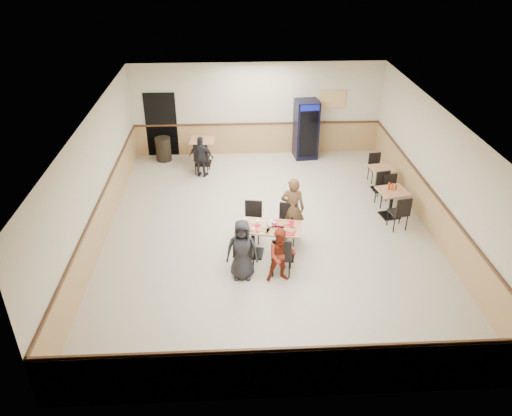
{
  "coord_description": "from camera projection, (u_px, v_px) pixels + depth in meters",
  "views": [
    {
      "loc": [
        -0.85,
        -10.45,
        6.58
      ],
      "look_at": [
        -0.33,
        -0.5,
        0.97
      ],
      "focal_mm": 35.0,
      "sensor_mm": 36.0,
      "label": 1
    }
  ],
  "objects": [
    {
      "name": "side_table_near_chair_north",
      "position": [
        385.0,
        189.0,
        13.34
      ],
      "size": [
        0.51,
        0.51,
        0.94
      ],
      "primitive_type": null,
      "rotation": [
        0.0,
        0.0,
        0.19
      ],
      "color": "black",
      "rests_on": "ground"
    },
    {
      "name": "side_table_far_chair_north",
      "position": [
        376.0,
        168.0,
        14.62
      ],
      "size": [
        0.45,
        0.45,
        0.86
      ],
      "primitive_type": null,
      "rotation": [
        0.0,
        0.0,
        0.13
      ],
      "color": "black",
      "rests_on": "ground"
    },
    {
      "name": "diner_woman_right",
      "position": [
        281.0,
        255.0,
        10.38
      ],
      "size": [
        0.64,
        0.52,
        1.26
      ],
      "primitive_type": "imported",
      "rotation": [
        0.0,
        0.0,
        0.07
      ],
      "color": "maroon",
      "rests_on": "ground"
    },
    {
      "name": "trash_bin",
      "position": [
        163.0,
        149.0,
        15.99
      ],
      "size": [
        0.49,
        0.49,
        0.77
      ],
      "primitive_type": "cylinder",
      "color": "black",
      "rests_on": "ground"
    },
    {
      "name": "room_shell",
      "position": [
        323.0,
        166.0,
        14.37
      ],
      "size": [
        10.0,
        10.0,
        10.0
      ],
      "color": "silver",
      "rests_on": "ground"
    },
    {
      "name": "pepsi_cooler",
      "position": [
        306.0,
        129.0,
        15.96
      ],
      "size": [
        0.78,
        0.79,
        1.89
      ],
      "rotation": [
        0.0,
        0.0,
        0.1
      ],
      "color": "black",
      "rests_on": "ground"
    },
    {
      "name": "main_table",
      "position": [
        269.0,
        236.0,
        11.23
      ],
      "size": [
        1.55,
        0.98,
        0.77
      ],
      "rotation": [
        0.0,
        0.0,
        -0.19
      ],
      "color": "black",
      "rests_on": "ground"
    },
    {
      "name": "back_table_chair_lone",
      "position": [
        202.0,
        157.0,
        15.12
      ],
      "size": [
        0.51,
        0.51,
        1.02
      ],
      "primitive_type": null,
      "rotation": [
        0.0,
        0.0,
        3.05
      ],
      "color": "black",
      "rests_on": "ground"
    },
    {
      "name": "side_table_near_chair_south",
      "position": [
        399.0,
        211.0,
        12.3
      ],
      "size": [
        0.51,
        0.51,
        0.94
      ],
      "primitive_type": null,
      "rotation": [
        0.0,
        0.0,
        3.33
      ],
      "color": "black",
      "rests_on": "ground"
    },
    {
      "name": "side_table_far_chair_south",
      "position": [
        386.0,
        185.0,
        13.67
      ],
      "size": [
        0.45,
        0.45,
        0.86
      ],
      "primitive_type": null,
      "rotation": [
        0.0,
        0.0,
        3.27
      ],
      "color": "black",
      "rests_on": "ground"
    },
    {
      "name": "condiment_caddy",
      "position": [
        392.0,
        187.0,
        12.68
      ],
      "size": [
        0.23,
        0.06,
        0.2
      ],
      "color": "#BC2F0D",
      "rests_on": "side_table_near"
    },
    {
      "name": "lone_diner",
      "position": [
        201.0,
        157.0,
        14.83
      ],
      "size": [
        0.8,
        0.49,
        1.27
      ],
      "primitive_type": "imported",
      "rotation": [
        0.0,
        0.0,
        2.88
      ],
      "color": "black",
      "rests_on": "ground"
    },
    {
      "name": "side_table_far",
      "position": [
        381.0,
        175.0,
        14.13
      ],
      "size": [
        0.71,
        0.71,
        0.68
      ],
      "rotation": [
        0.0,
        0.0,
        0.13
      ],
      "color": "black",
      "rests_on": "ground"
    },
    {
      "name": "side_table_near",
      "position": [
        392.0,
        199.0,
        12.81
      ],
      "size": [
        0.81,
        0.81,
        0.74
      ],
      "rotation": [
        0.0,
        0.0,
        0.19
      ],
      "color": "black",
      "rests_on": "ground"
    },
    {
      "name": "main_chairs",
      "position": [
        266.0,
        237.0,
        11.25
      ],
      "size": [
        1.57,
        1.9,
        0.98
      ],
      "rotation": [
        0.0,
        0.0,
        -0.19
      ],
      "color": "black",
      "rests_on": "ground"
    },
    {
      "name": "diner_woman_left",
      "position": [
        242.0,
        250.0,
        10.45
      ],
      "size": [
        0.7,
        0.48,
        1.38
      ],
      "primitive_type": "imported",
      "rotation": [
        0.0,
        0.0,
        -0.07
      ],
      "color": "black",
      "rests_on": "ground"
    },
    {
      "name": "ground",
      "position": [
        268.0,
        232.0,
        12.36
      ],
      "size": [
        10.0,
        10.0,
        0.0
      ],
      "primitive_type": "plane",
      "color": "beige",
      "rests_on": "ground"
    },
    {
      "name": "diner_man_opposite",
      "position": [
        293.0,
        208.0,
        11.8
      ],
      "size": [
        0.64,
        0.49,
        1.57
      ],
      "primitive_type": "imported",
      "rotation": [
        0.0,
        0.0,
        2.93
      ],
      "color": "brown",
      "rests_on": "ground"
    },
    {
      "name": "tabletop_clutter",
      "position": [
        270.0,
        227.0,
        11.05
      ],
      "size": [
        1.28,
        0.7,
        0.12
      ],
      "rotation": [
        0.0,
        0.0,
        -0.19
      ],
      "color": "#B10B1C",
      "rests_on": "main_table"
    },
    {
      "name": "back_table",
      "position": [
        203.0,
        148.0,
        15.67
      ],
      "size": [
        0.82,
        0.82,
        0.81
      ],
      "rotation": [
        0.0,
        0.0,
        -0.09
      ],
      "color": "black",
      "rests_on": "ground"
    }
  ]
}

